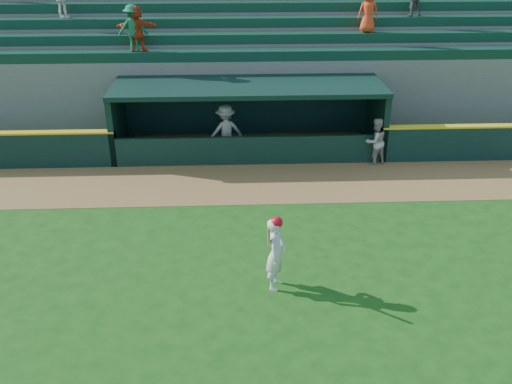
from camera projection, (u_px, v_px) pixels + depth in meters
ground at (259, 269)px, 13.76m from camera, size 120.00×120.00×0.00m
warning_track at (251, 183)px, 18.16m from camera, size 40.00×3.00×0.01m
dugout_player_front at (375, 141)px, 19.28m from camera, size 0.96×0.87×1.62m
dugout_player_inside at (226, 131)px, 19.83m from camera, size 1.36×1.02×1.88m
dugout at (248, 112)px, 20.36m from camera, size 9.40×2.80×2.46m
stands at (244, 55)px, 24.00m from camera, size 34.50×6.30×7.07m
batter_at_plate at (276, 252)px, 12.75m from camera, size 0.60×0.85×1.82m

